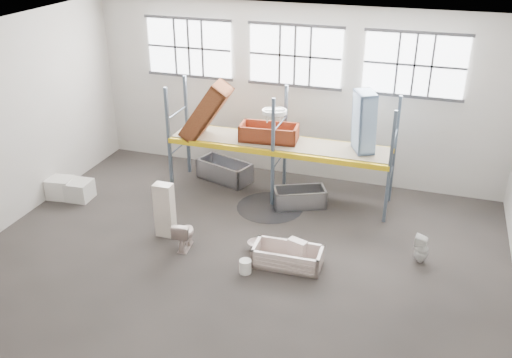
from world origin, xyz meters
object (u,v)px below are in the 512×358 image
at_px(bucket, 245,266).
at_px(steel_tub_left, 225,171).
at_px(bathtub_beige, 288,256).
at_px(cistern_tall, 165,210).
at_px(toilet_white, 421,249).
at_px(blue_tub_upright, 364,122).
at_px(rust_tub_flat, 269,132).
at_px(toilet_beige, 184,234).
at_px(steel_tub_right, 300,197).
at_px(carton_near, 61,188).

bearing_deg(bucket, steel_tub_left, 116.68).
xyz_separation_m(bathtub_beige, cistern_tall, (-3.18, 0.31, 0.47)).
bearing_deg(cistern_tall, bathtub_beige, -6.18).
height_order(toilet_white, blue_tub_upright, blue_tub_upright).
relative_size(rust_tub_flat, blue_tub_upright, 0.99).
bearing_deg(toilet_white, toilet_beige, -71.51).
relative_size(bathtub_beige, toilet_white, 2.26).
bearing_deg(steel_tub_left, toilet_beige, -83.22).
bearing_deg(blue_tub_upright, bathtub_beige, -107.25).
height_order(steel_tub_right, carton_near, carton_near).
bearing_deg(toilet_beige, rust_tub_flat, -113.51).
relative_size(toilet_beige, toilet_white, 1.08).
xyz_separation_m(toilet_beige, steel_tub_left, (-0.45, 3.76, -0.08)).
relative_size(rust_tub_flat, carton_near, 2.32).
distance_m(steel_tub_right, rust_tub_flat, 1.94).
bearing_deg(cistern_tall, rust_tub_flat, 59.48).
distance_m(bathtub_beige, bucket, 0.99).
xyz_separation_m(rust_tub_flat, bucket, (0.66, -3.86, -1.66)).
height_order(toilet_beige, cistern_tall, cistern_tall).
distance_m(toilet_white, carton_near, 9.69).
xyz_separation_m(steel_tub_left, carton_near, (-3.91, -2.48, -0.01)).
bearing_deg(blue_tub_upright, steel_tub_right, -160.13).
distance_m(bathtub_beige, toilet_white, 3.03).
height_order(toilet_beige, carton_near, toilet_beige).
height_order(toilet_beige, steel_tub_right, toilet_beige).
relative_size(steel_tub_left, blue_tub_upright, 1.02).
distance_m(toilet_beige, steel_tub_right, 3.54).
xyz_separation_m(toilet_white, blue_tub_upright, (-1.80, 2.26, 2.06)).
xyz_separation_m(bathtub_beige, toilet_white, (2.83, 1.07, 0.11)).
xyz_separation_m(steel_tub_left, steel_tub_right, (2.51, -0.89, -0.04)).
height_order(bathtub_beige, cistern_tall, cistern_tall).
xyz_separation_m(toilet_white, bucket, (-3.63, -1.65, -0.18)).
height_order(bathtub_beige, steel_tub_left, steel_tub_left).
bearing_deg(bathtub_beige, bucket, -146.45).
relative_size(cistern_tall, toilet_white, 2.04).
xyz_separation_m(toilet_beige, steel_tub_right, (2.06, 2.87, -0.12)).
xyz_separation_m(bathtub_beige, blue_tub_upright, (1.03, 3.33, 2.17)).
bearing_deg(toilet_white, rust_tub_flat, -110.80).
height_order(steel_tub_right, rust_tub_flat, rust_tub_flat).
bearing_deg(bathtub_beige, steel_tub_right, 96.65).
bearing_deg(rust_tub_flat, cistern_tall, -119.99).
bearing_deg(bucket, blue_tub_upright, 64.83).
relative_size(bathtub_beige, bucket, 4.87).
height_order(toilet_beige, steel_tub_left, toilet_beige).
height_order(rust_tub_flat, blue_tub_upright, blue_tub_upright).
distance_m(bathtub_beige, toilet_beige, 2.51).
xyz_separation_m(toilet_beige, blue_tub_upright, (3.53, 3.40, 2.03)).
bearing_deg(cistern_tall, toilet_beige, -30.11).
height_order(steel_tub_left, bucket, steel_tub_left).
relative_size(steel_tub_right, carton_near, 2.06).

